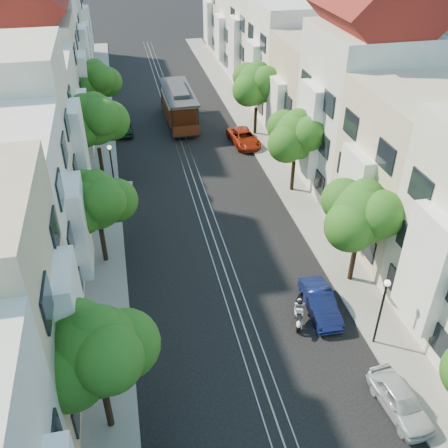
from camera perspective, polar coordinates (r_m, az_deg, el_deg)
ground at (r=44.93m, az=-4.42°, el=7.90°), size 200.00×200.00×0.00m
sidewalk_east at (r=46.30m, az=4.58°, el=8.80°), size 2.50×80.00×0.12m
sidewalk_west at (r=44.66m, az=-13.72°, el=6.90°), size 2.50×80.00×0.12m
rail_left at (r=44.87m, az=-5.12°, el=7.84°), size 0.06×80.00×0.02m
rail_slot at (r=44.93m, az=-4.42°, el=7.91°), size 0.06×80.00×0.02m
rail_right at (r=45.00m, az=-3.72°, el=7.98°), size 0.06×80.00×0.02m
lane_line at (r=44.93m, az=-4.42°, el=7.90°), size 0.08×80.00×0.01m
townhouses_east at (r=45.79m, az=10.67°, el=14.97°), size 7.75×72.00×12.00m
townhouses_west at (r=43.09m, az=-20.87°, el=11.96°), size 7.75×72.00×11.76m
tree_e_b at (r=28.64m, az=15.56°, el=1.06°), size 4.93×4.08×6.68m
tree_e_c at (r=37.52m, az=8.34°, el=9.89°), size 4.84×3.99×6.52m
tree_e_d at (r=47.17m, az=3.84°, el=15.61°), size 5.01×4.16×6.85m
tree_w_a at (r=20.64m, az=-14.22°, el=-14.04°), size 4.93×4.08×6.68m
tree_w_b at (r=30.27m, az=-14.26°, el=2.44°), size 4.72×3.87×6.27m
tree_w_c at (r=39.86m, az=-14.48°, el=11.39°), size 5.13×4.28×7.09m
tree_w_d at (r=50.38m, az=-14.43°, el=15.55°), size 4.84×3.99×6.52m
lamp_east at (r=25.95m, az=17.67°, el=-8.58°), size 0.32×0.32×4.16m
lamp_west at (r=38.02m, az=-12.74°, el=6.80°), size 0.32×0.32×4.16m
sportbike_rider at (r=27.56m, az=8.56°, el=-9.77°), size 1.06×2.10×1.55m
cable_car at (r=50.85m, az=-5.20°, el=13.52°), size 2.89×8.85×3.38m
parked_car_e_near at (r=25.04m, az=19.51°, el=-18.46°), size 1.85×3.88×1.28m
parked_car_e_mid at (r=28.47m, az=10.95°, el=-8.83°), size 1.55×4.05×1.32m
parked_car_e_far at (r=46.53m, az=2.29°, el=9.80°), size 2.59×4.79×1.28m
parked_car_w_mid at (r=38.65m, az=-11.26°, el=3.58°), size 1.35×3.40×1.10m
parked_car_w_far at (r=49.66m, az=-11.33°, el=10.76°), size 1.59×3.68×1.24m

